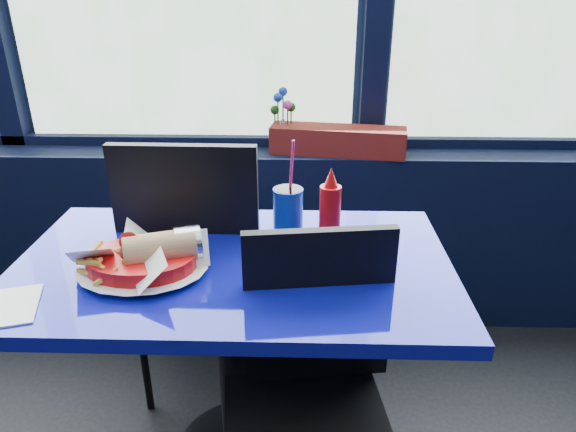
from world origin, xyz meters
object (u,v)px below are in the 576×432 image
at_px(chair_near_front, 312,386).
at_px(soda_cup, 288,210).
at_px(food_basket, 144,259).
at_px(chair_near_back, 199,256).
at_px(planter_box, 338,140).
at_px(flower_vase, 283,131).
at_px(ketchup_bottle, 330,210).
at_px(near_table, 236,315).

relative_size(chair_near_front, soda_cup, 2.97).
bearing_deg(soda_cup, food_basket, -146.23).
height_order(chair_near_back, planter_box, chair_near_back).
distance_m(chair_near_back, soda_cup, 0.41).
bearing_deg(soda_cup, planter_box, 74.09).
xyz_separation_m(flower_vase, ketchup_bottle, (0.16, -0.76, -0.03)).
xyz_separation_m(ketchup_bottle, soda_cup, (-0.12, 0.06, -0.03)).
height_order(planter_box, soda_cup, soda_cup).
distance_m(near_table, ketchup_bottle, 0.41).
distance_m(flower_vase, soda_cup, 0.71).
relative_size(chair_near_back, food_basket, 3.17).
xyz_separation_m(chair_near_front, ketchup_bottle, (0.05, 0.35, 0.33)).
xyz_separation_m(chair_near_back, planter_box, (0.50, 0.52, 0.27)).
xyz_separation_m(near_table, planter_box, (0.33, 0.83, 0.29)).
xyz_separation_m(near_table, chair_near_back, (-0.17, 0.31, 0.02)).
relative_size(chair_near_back, ketchup_bottle, 4.41).
distance_m(chair_near_back, ketchup_bottle, 0.54).
height_order(planter_box, flower_vase, flower_vase).
bearing_deg(food_basket, near_table, 23.65).
bearing_deg(flower_vase, planter_box, -12.41).
distance_m(near_table, soda_cup, 0.35).
height_order(chair_near_back, food_basket, chair_near_back).
distance_m(near_table, chair_near_back, 0.35).
distance_m(planter_box, ketchup_bottle, 0.72).
relative_size(near_table, food_basket, 3.71).
bearing_deg(chair_near_back, food_basket, 82.06).
relative_size(flower_vase, ketchup_bottle, 1.12).
distance_m(planter_box, soda_cup, 0.68).
relative_size(planter_box, ketchup_bottle, 2.38).
bearing_deg(food_basket, chair_near_front, -13.20).
height_order(near_table, flower_vase, flower_vase).
bearing_deg(soda_cup, flower_vase, 93.41).
relative_size(food_basket, soda_cup, 1.06).
distance_m(flower_vase, ketchup_bottle, 0.78).
height_order(chair_near_front, chair_near_back, chair_near_back).
xyz_separation_m(chair_near_back, soda_cup, (0.31, -0.13, 0.24)).
height_order(chair_near_front, flower_vase, flower_vase).
bearing_deg(chair_near_back, near_table, 118.90).
bearing_deg(food_basket, soda_cup, 40.23).
xyz_separation_m(chair_near_front, flower_vase, (-0.11, 1.11, 0.36)).
height_order(planter_box, ketchup_bottle, ketchup_bottle).
distance_m(near_table, flower_vase, 0.94).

